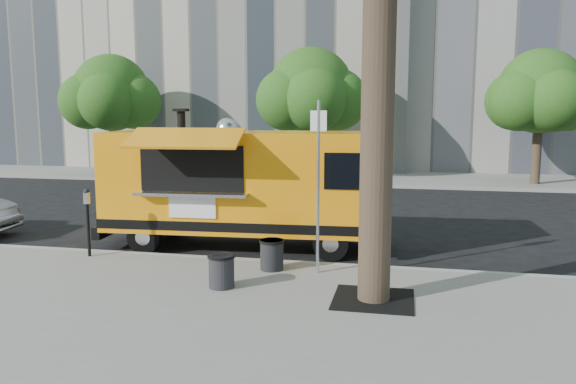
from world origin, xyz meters
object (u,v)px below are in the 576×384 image
at_px(far_tree_c, 540,92).
at_px(food_truck, 240,184).
at_px(far_tree_a, 111,93).
at_px(parking_meter, 88,214).
at_px(trash_bin_left, 221,270).
at_px(far_tree_b, 311,91).
at_px(sign_post, 318,177).
at_px(trash_bin_right, 272,254).

relative_size(far_tree_c, food_truck, 0.84).
relative_size(far_tree_a, parking_meter, 4.01).
bearing_deg(far_tree_c, parking_meter, -128.66).
distance_m(far_tree_a, parking_meter, 15.59).
height_order(far_tree_a, trash_bin_left, far_tree_a).
relative_size(far_tree_b, sign_post, 1.83).
xyz_separation_m(far_tree_b, sign_post, (2.55, -14.25, -1.98)).
bearing_deg(parking_meter, far_tree_b, 81.90).
bearing_deg(food_truck, far_tree_c, 51.12).
distance_m(food_truck, trash_bin_left, 3.43).
height_order(far_tree_a, sign_post, far_tree_a).
relative_size(far_tree_b, food_truck, 0.89).
bearing_deg(parking_meter, far_tree_c, 51.34).
bearing_deg(far_tree_a, far_tree_b, 2.54).
bearing_deg(food_truck, far_tree_b, 89.11).
distance_m(parking_meter, food_truck, 3.18).
xyz_separation_m(far_tree_b, trash_bin_left, (1.17, -15.40, -3.39)).
xyz_separation_m(parking_meter, food_truck, (2.53, 1.88, 0.43)).
height_order(far_tree_b, food_truck, far_tree_b).
bearing_deg(sign_post, trash_bin_right, 178.46).
height_order(far_tree_a, food_truck, far_tree_a).
bearing_deg(far_tree_c, trash_bin_right, -117.59).
xyz_separation_m(far_tree_b, trash_bin_right, (1.72, -14.23, -3.39)).
height_order(parking_meter, trash_bin_left, parking_meter).
bearing_deg(far_tree_c, sign_post, -114.81).
relative_size(sign_post, parking_meter, 2.25).
height_order(far_tree_b, trash_bin_left, far_tree_b).
relative_size(far_tree_b, far_tree_c, 1.06).
xyz_separation_m(far_tree_c, trash_bin_left, (-7.83, -15.10, -3.28)).
height_order(far_tree_c, sign_post, far_tree_c).
distance_m(parking_meter, trash_bin_left, 3.49).
relative_size(sign_post, trash_bin_right, 5.55).
relative_size(far_tree_a, sign_post, 1.79).
height_order(parking_meter, trash_bin_right, parking_meter).
bearing_deg(food_truck, far_tree_a, 125.61).
bearing_deg(sign_post, far_tree_a, 129.83).
xyz_separation_m(far_tree_a, trash_bin_right, (10.72, -13.83, -3.33)).
bearing_deg(far_tree_c, far_tree_a, -179.68).
distance_m(far_tree_b, food_truck, 12.42).
bearing_deg(parking_meter, far_tree_a, 117.15).
height_order(sign_post, trash_bin_right, sign_post).
distance_m(parking_meter, trash_bin_right, 3.76).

